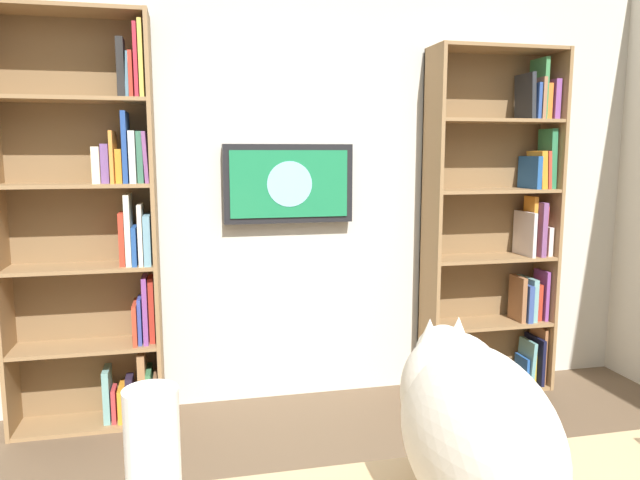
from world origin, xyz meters
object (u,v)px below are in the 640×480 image
(cat, at_px, (470,423))
(bookshelf_right, at_px, (100,234))
(bookshelf_left, at_px, (502,224))
(paper_towel_roll, at_px, (153,454))
(wall_mounted_tv, at_px, (289,184))

(cat, bearing_deg, bookshelf_right, -66.23)
(bookshelf_left, height_order, bookshelf_right, bookshelf_right)
(bookshelf_left, xyz_separation_m, bookshelf_right, (2.37, 0.00, 0.01))
(bookshelf_left, height_order, paper_towel_roll, bookshelf_left)
(wall_mounted_tv, bearing_deg, paper_towel_roll, 73.56)
(bookshelf_right, height_order, wall_mounted_tv, bookshelf_right)
(cat, relative_size, paper_towel_roll, 2.21)
(bookshelf_left, height_order, wall_mounted_tv, bookshelf_left)
(bookshelf_left, height_order, cat, bookshelf_left)
(wall_mounted_tv, distance_m, paper_towel_roll, 2.37)
(bookshelf_right, relative_size, wall_mounted_tv, 2.93)
(wall_mounted_tv, bearing_deg, bookshelf_right, 4.56)
(bookshelf_left, xyz_separation_m, cat, (1.37, 2.29, -0.10))
(wall_mounted_tv, distance_m, cat, 2.39)
(bookshelf_left, distance_m, paper_towel_roll, 2.94)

